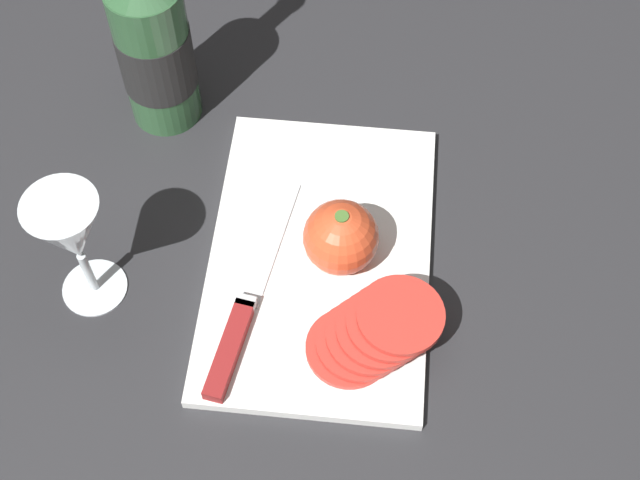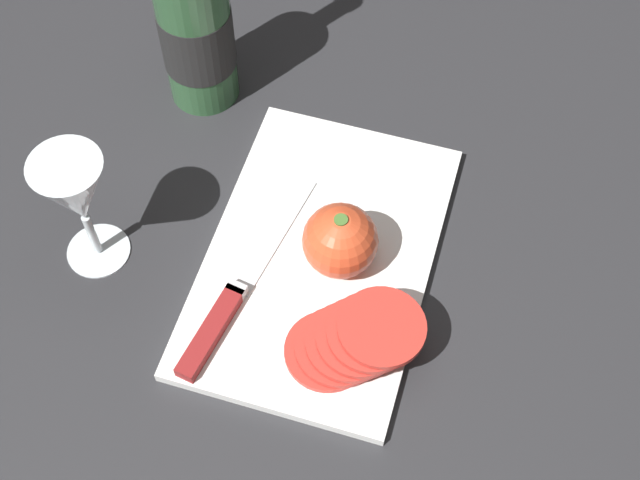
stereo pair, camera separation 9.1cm
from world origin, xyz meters
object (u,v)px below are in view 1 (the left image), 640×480
at_px(knife, 239,324).
at_px(wine_bottle, 154,46).
at_px(whole_tomato, 341,234).
at_px(wine_glass, 72,235).
at_px(tomato_slice_stack_near, 374,332).

bearing_deg(knife, wine_bottle, 34.08).
bearing_deg(whole_tomato, wine_glass, 103.47).
bearing_deg(knife, whole_tomato, -34.99).
bearing_deg(wine_glass, wine_bottle, -6.88).
bearing_deg(wine_bottle, tomato_slice_stack_near, -137.05).
bearing_deg(tomato_slice_stack_near, whole_tomato, 22.99).
relative_size(wine_bottle, tomato_slice_stack_near, 2.32).
bearing_deg(whole_tomato, tomato_slice_stack_near, -157.01).
height_order(wine_bottle, knife, wine_bottle).
xyz_separation_m(wine_bottle, whole_tomato, (-0.19, -0.22, -0.05)).
relative_size(knife, tomato_slice_stack_near, 1.99).
distance_m(whole_tomato, tomato_slice_stack_near, 0.11).
xyz_separation_m(wine_bottle, knife, (-0.28, -0.13, -0.09)).
height_order(wine_bottle, tomato_slice_stack_near, wine_bottle).
bearing_deg(wine_bottle, knife, -155.39).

